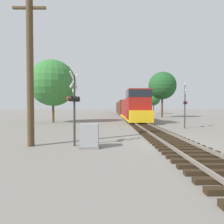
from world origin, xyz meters
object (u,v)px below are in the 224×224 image
object	(u,v)px
crossing_signal_near	(74,102)
tree_mid_background	(162,86)
utility_pole	(30,71)
tree_deep_background	(154,99)
freight_train	(124,108)
crossing_signal_far	(185,103)
tree_far_right	(53,83)
relay_cabinet	(90,136)

from	to	relation	value
crossing_signal_near	tree_mid_background	distance (m)	30.87
utility_pole	tree_mid_background	size ratio (longest dim) A/B	0.84
crossing_signal_near	tree_deep_background	bearing A→B (deg)	179.27
freight_train	tree_mid_background	bearing A→B (deg)	-50.83
crossing_signal_far	tree_deep_background	bearing A→B (deg)	7.35
tree_far_right	utility_pole	bearing A→B (deg)	-76.10
tree_far_right	relay_cabinet	bearing A→B (deg)	-65.68
crossing_signal_far	tree_far_right	distance (m)	17.40
crossing_signal_near	tree_mid_background	xyz separation A→B (m)	(13.01, 27.66, 4.30)
freight_train	crossing_signal_far	bearing A→B (deg)	-82.21
tree_deep_background	crossing_signal_far	bearing A→B (deg)	-99.54
crossing_signal_near	relay_cabinet	distance (m)	2.08
crossing_signal_near	crossing_signal_far	distance (m)	12.48
utility_pole	crossing_signal_far	bearing A→B (deg)	33.91
crossing_signal_near	crossing_signal_far	xyz separation A→B (m)	(9.56, 8.02, 0.11)
freight_train	tree_mid_background	size ratio (longest dim) A/B	5.46
tree_far_right	crossing_signal_near	bearing A→B (deg)	-67.93
utility_pole	tree_far_right	world-z (taller)	tree_far_right
relay_cabinet	tree_mid_background	world-z (taller)	tree_mid_background
tree_mid_background	tree_deep_background	xyz separation A→B (m)	(3.52, 21.84, -1.73)
tree_deep_background	utility_pole	bearing A→B (deg)	-110.90
relay_cabinet	tree_deep_background	world-z (taller)	tree_deep_background
freight_train	tree_deep_background	world-z (taller)	tree_deep_background
crossing_signal_far	crossing_signal_near	bearing A→B (deg)	146.87
crossing_signal_near	relay_cabinet	world-z (taller)	crossing_signal_near
tree_far_right	crossing_signal_far	bearing A→B (deg)	-24.06
utility_pole	tree_deep_background	world-z (taller)	utility_pole
freight_train	utility_pole	bearing A→B (deg)	-102.31
crossing_signal_far	tree_mid_background	xyz separation A→B (m)	(3.44, 19.64, 4.20)
crossing_signal_far	tree_mid_background	size ratio (longest dim) A/B	0.48
utility_pole	relay_cabinet	bearing A→B (deg)	-8.47
freight_train	crossing_signal_far	world-z (taller)	crossing_signal_far
tree_far_right	freight_train	bearing A→B (deg)	61.61
crossing_signal_near	crossing_signal_far	bearing A→B (deg)	147.73
freight_train	utility_pole	size ratio (longest dim) A/B	6.52
freight_train	tree_mid_background	world-z (taller)	tree_mid_background
tree_mid_background	tree_deep_background	distance (m)	22.19
relay_cabinet	tree_far_right	size ratio (longest dim) A/B	0.15
crossing_signal_far	tree_far_right	xyz separation A→B (m)	(-15.65, 6.99, 2.99)
utility_pole	crossing_signal_near	bearing A→B (deg)	-0.00
crossing_signal_far	relay_cabinet	world-z (taller)	crossing_signal_far
relay_cabinet	utility_pole	bearing A→B (deg)	171.53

